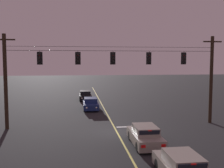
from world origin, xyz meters
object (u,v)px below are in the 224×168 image
traffic_light_centre (113,58)px  car_waiting_second_near (182,168)px  traffic_light_right_inner (149,58)px  car_oncoming_lead (91,104)px  car_waiting_near_lane (145,136)px  car_oncoming_trailing (85,96)px  traffic_light_leftmost (39,58)px  traffic_light_left_inner (78,58)px  traffic_light_rightmost (184,58)px

traffic_light_centre → car_waiting_second_near: size_ratio=0.28×
traffic_light_right_inner → car_oncoming_lead: (-4.95, 8.60, -5.49)m
car_waiting_near_lane → car_oncoming_trailing: bearing=99.1°
traffic_light_right_inner → car_oncoming_lead: 11.34m
car_oncoming_lead → traffic_light_leftmost: bearing=-119.0°
car_waiting_near_lane → traffic_light_right_inner: bearing=72.5°
traffic_light_left_inner → car_waiting_second_near: bearing=-66.4°
traffic_light_left_inner → car_oncoming_lead: size_ratio=0.28×
traffic_light_right_inner → car_waiting_second_near: traffic_light_right_inner is taller
traffic_light_rightmost → car_oncoming_lead: bearing=133.9°
car_waiting_second_near → traffic_light_left_inner: bearing=113.6°
traffic_light_leftmost → traffic_light_right_inner: same height
traffic_light_leftmost → car_oncoming_trailing: size_ratio=0.28×
traffic_light_centre → car_oncoming_trailing: bearing=97.1°
traffic_light_left_inner → traffic_light_centre: size_ratio=1.00×
car_waiting_second_near → traffic_light_rightmost: bearing=67.6°
traffic_light_left_inner → traffic_light_leftmost: bearing=180.0°
traffic_light_right_inner → car_oncoming_lead: size_ratio=0.28×
car_waiting_second_near → car_oncoming_trailing: bearing=98.1°
traffic_light_left_inner → car_waiting_near_lane: bearing=-51.4°
traffic_light_right_inner → car_oncoming_trailing: 18.20m
traffic_light_rightmost → car_waiting_second_near: (-4.74, -11.48, -5.49)m
traffic_light_leftmost → car_waiting_second_near: (8.30, -11.48, -5.49)m
traffic_light_left_inner → traffic_light_right_inner: size_ratio=1.00×
traffic_light_left_inner → car_oncoming_trailing: 17.42m
car_oncoming_trailing → traffic_light_centre: bearing=-82.9°
traffic_light_rightmost → car_waiting_second_near: 13.58m
traffic_light_left_inner → traffic_light_rightmost: 9.75m
traffic_light_leftmost → traffic_light_right_inner: size_ratio=1.00×
car_oncoming_lead → traffic_light_left_inner: bearing=-99.8°
car_waiting_near_lane → car_oncoming_lead: (-3.13, 14.38, -0.00)m
traffic_light_left_inner → traffic_light_centre: (3.12, 0.00, 0.00)m
traffic_light_right_inner → car_oncoming_trailing: size_ratio=0.28×
car_waiting_near_lane → car_oncoming_trailing: same height
car_waiting_second_near → traffic_light_leftmost: bearing=125.9°
traffic_light_left_inner → traffic_light_centre: same height
traffic_light_leftmost → traffic_light_right_inner: 9.72m
traffic_light_right_inner → traffic_light_rightmost: bearing=0.0°
traffic_light_leftmost → car_oncoming_trailing: traffic_light_leftmost is taller
traffic_light_right_inner → traffic_light_rightmost: same height
traffic_light_rightmost → car_waiting_near_lane: bearing=-131.7°
car_oncoming_lead → car_waiting_second_near: (3.53, -20.08, 0.00)m
car_oncoming_lead → car_waiting_second_near: 20.39m
traffic_light_right_inner → traffic_light_rightmost: (3.32, 0.00, 0.00)m
car_oncoming_trailing → traffic_light_rightmost: bearing=-62.2°
traffic_light_leftmost → car_oncoming_lead: size_ratio=0.28×
traffic_light_left_inner → car_oncoming_lead: (1.48, 8.60, -5.49)m
traffic_light_leftmost → car_waiting_second_near: traffic_light_leftmost is taller
traffic_light_leftmost → traffic_light_rightmost: same height
car_oncoming_trailing → traffic_light_right_inner: bearing=-71.9°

